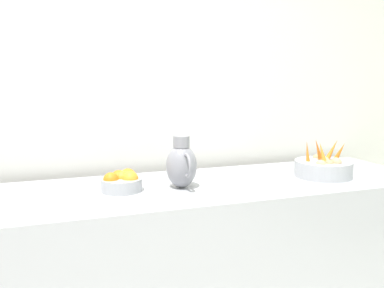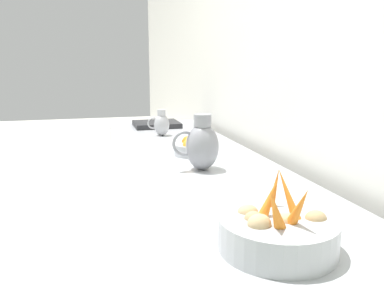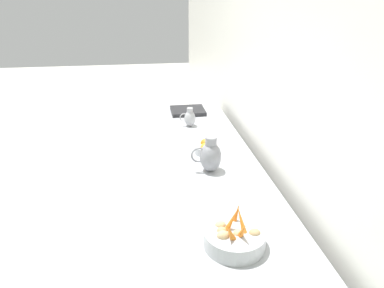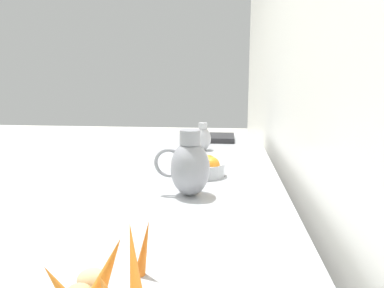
{
  "view_description": "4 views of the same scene",
  "coord_description": "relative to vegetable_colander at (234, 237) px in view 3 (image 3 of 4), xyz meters",
  "views": [
    {
      "loc": [
        0.41,
        -0.35,
        1.39
      ],
      "look_at": [
        -1.44,
        0.29,
        1.09
      ],
      "focal_mm": 38.87,
      "sensor_mm": 36.0,
      "label": 1
    },
    {
      "loc": [
        -0.98,
        1.88,
        1.34
      ],
      "look_at": [
        -1.4,
        0.32,
        1.01
      ],
      "focal_mm": 36.22,
      "sensor_mm": 36.0,
      "label": 2
    },
    {
      "loc": [
        -1.02,
        2.4,
        2.04
      ],
      "look_at": [
        -1.37,
        -0.02,
        0.96
      ],
      "focal_mm": 33.17,
      "sensor_mm": 36.0,
      "label": 3
    },
    {
      "loc": [
        -1.61,
        1.53,
        1.31
      ],
      "look_at": [
        -1.47,
        0.25,
        1.07
      ],
      "focal_mm": 32.72,
      "sensor_mm": 36.0,
      "label": 4
    }
  ],
  "objects": [
    {
      "name": "ground_plane",
      "position": [
        1.43,
        -1.04,
        -0.92
      ],
      "size": [
        16.32,
        16.32,
        0.0
      ],
      "primitive_type": "plane",
      "color": "beige"
    },
    {
      "name": "tile_wall_left",
      "position": [
        -0.52,
        -0.41,
        0.58
      ],
      "size": [
        0.1,
        9.29,
        3.0
      ],
      "primitive_type": "cube",
      "color": "white",
      "rests_on": "ground_plane"
    },
    {
      "name": "prep_counter",
      "position": [
        -0.06,
        -0.91,
        -0.49
      ],
      "size": [
        0.71,
        2.86,
        0.87
      ],
      "primitive_type": "cube",
      "color": "#ADAFB5",
      "rests_on": "ground_plane"
    },
    {
      "name": "vegetable_colander",
      "position": [
        0.0,
        0.0,
        0.0
      ],
      "size": [
        0.31,
        0.31,
        0.21
      ],
      "color": "#ADAFB5",
      "rests_on": "prep_counter"
    },
    {
      "name": "orange_bowl",
      "position": [
        -0.07,
        -1.08,
        -0.01
      ],
      "size": [
        0.19,
        0.19,
        0.1
      ],
      "color": "#ADAFB5",
      "rests_on": "prep_counter"
    },
    {
      "name": "metal_pitcher_tall",
      "position": [
        -0.03,
        -0.79,
        0.06
      ],
      "size": [
        0.21,
        0.15,
        0.25
      ],
      "color": "gray",
      "rests_on": "prep_counter"
    },
    {
      "name": "metal_pitcher_short",
      "position": [
        -0.02,
        -1.68,
        0.03
      ],
      "size": [
        0.15,
        0.1,
        0.17
      ],
      "color": "#A3A3A8",
      "rests_on": "prep_counter"
    },
    {
      "name": "counter_sink_basin",
      "position": [
        -0.05,
        -2.07,
        -0.03
      ],
      "size": [
        0.34,
        0.3,
        0.04
      ],
      "primitive_type": "cube",
      "color": "#232326",
      "rests_on": "prep_counter"
    }
  ]
}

